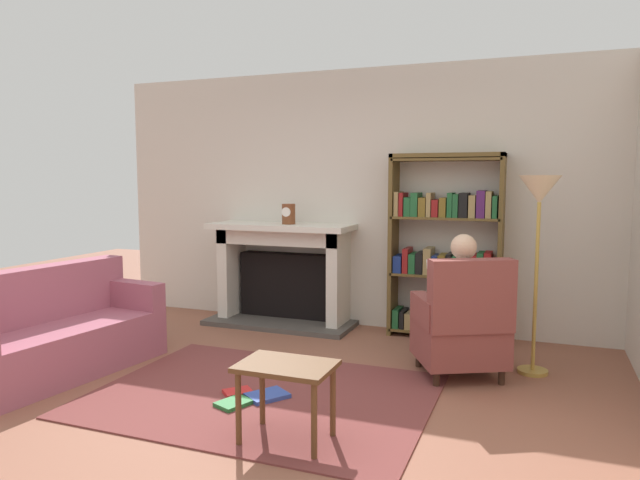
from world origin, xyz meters
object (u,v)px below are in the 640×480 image
armchair_reading (462,325)px  floor_lamp (539,207)px  bookshelf (446,251)px  seated_reader (458,298)px  side_table (286,376)px  fireplace (284,270)px  mantel_clock (289,214)px  sofa_floral (53,335)px

armchair_reading → floor_lamp: bearing=-175.2°
bookshelf → seated_reader: size_ratio=1.59×
side_table → fireplace: bearing=114.8°
seated_reader → floor_lamp: size_ratio=0.72×
mantel_clock → bookshelf: bearing=4.8°
sofa_floral → side_table: size_ratio=3.17×
seated_reader → bookshelf: bearing=-103.0°
bookshelf → side_table: size_ratio=3.23×
side_table → floor_lamp: size_ratio=0.35×
fireplace → side_table: fireplace is taller
armchair_reading → floor_lamp: 1.11m
fireplace → armchair_reading: fireplace is taller
fireplace → sofa_floral: 2.43m
armchair_reading → side_table: (-0.83, -1.50, -0.02)m
armchair_reading → sofa_floral: 3.26m
sofa_floral → side_table: 2.29m
side_table → armchair_reading: bearing=61.0°
side_table → mantel_clock: bearing=113.8°
seated_reader → floor_lamp: (0.58, 0.22, 0.72)m
armchair_reading → sofa_floral: size_ratio=0.55×
mantel_clock → armchair_reading: (1.93, -1.00, -0.77)m
mantel_clock → bookshelf: 1.66m
sofa_floral → side_table: sofa_floral is taller
sofa_floral → fireplace: bearing=-18.5°
armchair_reading → floor_lamp: size_ratio=0.61×
sofa_floral → floor_lamp: bearing=-61.6°
seated_reader → sofa_floral: bearing=-5.9°
side_table → sofa_floral: bearing=169.2°
fireplace → mantel_clock: size_ratio=7.45×
sofa_floral → side_table: (2.25, -0.43, 0.08)m
bookshelf → armchair_reading: 1.26m
seated_reader → armchair_reading: bearing=90.0°
seated_reader → sofa_floral: seated_reader is taller
fireplace → mantel_clock: 0.64m
fireplace → armchair_reading: bearing=-28.5°
fireplace → bookshelf: bearing=1.1°
mantel_clock → armchair_reading: bearing=-27.4°
fireplace → seated_reader: bearing=-26.8°
mantel_clock → seated_reader: size_ratio=0.19×
fireplace → sofa_floral: (-1.04, -2.18, -0.26)m
fireplace → floor_lamp: (2.56, -0.78, 0.77)m
bookshelf → mantel_clock: bearing=-175.2°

